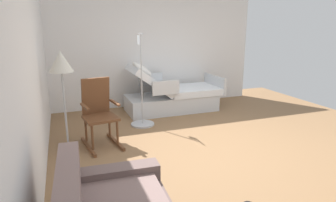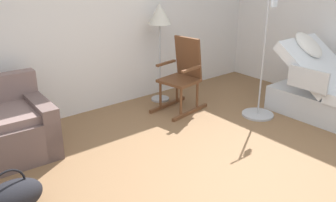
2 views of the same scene
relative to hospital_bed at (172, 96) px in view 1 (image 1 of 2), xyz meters
The scene contains 7 objects.
ground_plane 2.29m from the hospital_bed, behind, with size 7.23×7.23×0.00m, color olive.
back_wall 3.57m from the hospital_bed, 131.49° to the left, with size 5.99×0.10×2.70m, color white.
side_wall 1.25m from the hospital_bed, 14.47° to the left, with size 0.10×4.86×2.70m, color white.
hospital_bed is the anchor object (origin of this frame).
rocking_chair 2.23m from the hospital_bed, 129.03° to the left, with size 0.83×0.59×1.05m.
floor_lamp 2.79m from the hospital_bed, 122.93° to the left, with size 0.34×0.34×1.48m.
iv_pole 1.13m from the hospital_bed, 130.18° to the left, with size 0.44×0.44×1.69m.
Camera 1 is at (-3.56, 2.03, 1.82)m, focal length 31.30 mm.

